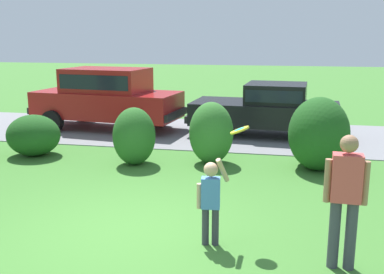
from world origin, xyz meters
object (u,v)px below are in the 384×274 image
object	(u,v)px
parked_sedan	(268,108)
adult_onlooker	(345,195)
parked_suv	(107,95)
frisbee	(240,130)
child_thrower	(211,197)

from	to	relation	value
parked_sedan	adult_onlooker	bearing A→B (deg)	-80.75
parked_suv	adult_onlooker	bearing A→B (deg)	-51.11
frisbee	adult_onlooker	size ratio (longest dim) A/B	0.16
adult_onlooker	frisbee	bearing A→B (deg)	154.85
parked_suv	parked_sedan	bearing A→B (deg)	0.06
child_thrower	adult_onlooker	xyz separation A→B (m)	(1.74, -0.33, 0.27)
child_thrower	parked_suv	bearing A→B (deg)	121.28
parked_suv	child_thrower	world-z (taller)	parked_suv
parked_sedan	child_thrower	size ratio (longest dim) A/B	3.50
child_thrower	adult_onlooker	distance (m)	1.79
parked_suv	frisbee	xyz separation A→B (m)	(4.85, -7.09, 0.53)
parked_sedan	frisbee	distance (m)	7.13
frisbee	child_thrower	bearing A→B (deg)	-137.09
child_thrower	parked_sedan	bearing A→B (deg)	86.31
child_thrower	adult_onlooker	bearing A→B (deg)	-10.62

